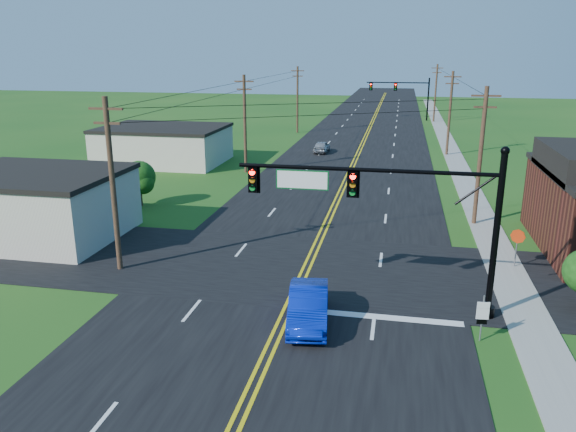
% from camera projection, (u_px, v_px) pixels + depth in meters
% --- Properties ---
extents(ground, '(260.00, 260.00, 0.00)m').
position_uv_depth(ground, '(241.00, 402.00, 18.54)').
color(ground, '#164A15').
rests_on(ground, ground).
extents(road_main, '(16.00, 220.00, 0.04)m').
position_uv_depth(road_main, '(359.00, 149.00, 65.53)').
color(road_main, black).
rests_on(road_main, ground).
extents(road_cross, '(70.00, 10.00, 0.04)m').
position_uv_depth(road_cross, '(303.00, 268.00, 29.81)').
color(road_cross, black).
rests_on(road_cross, ground).
extents(sidewalk, '(2.00, 160.00, 0.08)m').
position_uv_depth(sidewalk, '(460.00, 170.00, 54.15)').
color(sidewalk, gray).
rests_on(sidewalk, ground).
extents(signal_mast_main, '(11.30, 0.60, 7.48)m').
position_uv_depth(signal_mast_main, '(388.00, 207.00, 23.89)').
color(signal_mast_main, black).
rests_on(signal_mast_main, ground).
extents(signal_mast_far, '(10.98, 0.60, 7.48)m').
position_uv_depth(signal_mast_far, '(401.00, 92.00, 91.60)').
color(signal_mast_far, black).
rests_on(signal_mast_far, ground).
extents(cream_bldg_near, '(10.20, 8.20, 4.10)m').
position_uv_depth(cream_bldg_near, '(36.00, 205.00, 34.31)').
color(cream_bldg_near, silver).
rests_on(cream_bldg_near, ground).
extents(cream_bldg_far, '(12.20, 9.20, 3.70)m').
position_uv_depth(cream_bldg_far, '(164.00, 144.00, 57.30)').
color(cream_bldg_far, silver).
rests_on(cream_bldg_far, ground).
extents(utility_pole_left_a, '(1.80, 0.28, 9.00)m').
position_uv_depth(utility_pole_left_a, '(112.00, 182.00, 28.38)').
color(utility_pole_left_a, '#382619').
rests_on(utility_pole_left_a, ground).
extents(utility_pole_left_b, '(1.80, 0.28, 9.00)m').
position_uv_depth(utility_pole_left_b, '(245.00, 122.00, 51.88)').
color(utility_pole_left_b, '#382619').
rests_on(utility_pole_left_b, ground).
extents(utility_pole_left_c, '(1.80, 0.28, 9.00)m').
position_uv_depth(utility_pole_left_c, '(297.00, 98.00, 77.25)').
color(utility_pole_left_c, '#382619').
rests_on(utility_pole_left_c, ground).
extents(utility_pole_right_a, '(1.80, 0.28, 9.00)m').
position_uv_depth(utility_pole_right_a, '(480.00, 154.00, 36.03)').
color(utility_pole_right_a, '#382619').
rests_on(utility_pole_right_a, ground).
extents(utility_pole_right_b, '(1.80, 0.28, 9.00)m').
position_uv_depth(utility_pole_right_b, '(450.00, 112.00, 60.47)').
color(utility_pole_right_b, '#382619').
rests_on(utility_pole_right_b, ground).
extents(utility_pole_right_c, '(1.80, 0.28, 9.00)m').
position_uv_depth(utility_pole_right_c, '(436.00, 92.00, 88.67)').
color(utility_pole_right_c, '#382619').
rests_on(utility_pole_right_c, ground).
extents(tree_right_back, '(3.00, 3.00, 4.10)m').
position_uv_depth(tree_right_back, '(563.00, 177.00, 39.23)').
color(tree_right_back, '#382619').
rests_on(tree_right_back, ground).
extents(tree_left, '(2.40, 2.40, 3.37)m').
position_uv_depth(tree_left, '(139.00, 177.00, 41.23)').
color(tree_left, '#382619').
rests_on(tree_left, ground).
extents(blue_car, '(2.20, 4.80, 1.53)m').
position_uv_depth(blue_car, '(308.00, 307.00, 23.64)').
color(blue_car, '#0821B7').
rests_on(blue_car, ground).
extents(distant_car, '(1.61, 3.81, 1.29)m').
position_uv_depth(distant_car, '(322.00, 147.00, 63.13)').
color(distant_car, '#A7A8AC').
rests_on(distant_car, ground).
extents(route_sign, '(0.49, 0.10, 1.97)m').
position_uv_depth(route_sign, '(482.00, 315.00, 22.06)').
color(route_sign, slate).
rests_on(route_sign, ground).
extents(stop_sign, '(0.71, 0.36, 2.16)m').
position_uv_depth(stop_sign, '(517.00, 240.00, 29.46)').
color(stop_sign, slate).
rests_on(stop_sign, ground).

